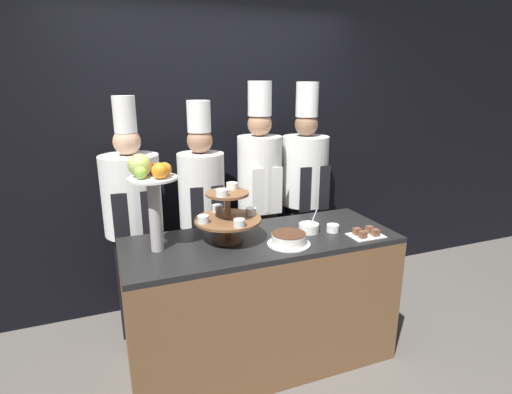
% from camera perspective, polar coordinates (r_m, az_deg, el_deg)
% --- Properties ---
extents(ground_plane, '(14.00, 14.00, 0.00)m').
position_cam_1_polar(ground_plane, '(2.83, 3.62, -25.98)').
color(ground_plane, '#5B5651').
extents(wall_back, '(10.00, 0.06, 2.80)m').
position_cam_1_polar(wall_back, '(3.45, -5.79, 7.72)').
color(wall_back, black).
rests_on(wall_back, ground_plane).
extents(buffet_counter, '(1.77, 0.68, 0.92)m').
position_cam_1_polar(buffet_counter, '(2.81, 0.76, -14.62)').
color(buffet_counter, brown).
rests_on(buffet_counter, ground_plane).
extents(tiered_stand, '(0.42, 0.42, 0.36)m').
position_cam_1_polar(tiered_stand, '(2.50, -4.06, -2.46)').
color(tiered_stand, brown).
rests_on(tiered_stand, buffet_counter).
extents(fruit_pedestal, '(0.29, 0.29, 0.58)m').
position_cam_1_polar(fruit_pedestal, '(2.37, -14.83, 1.81)').
color(fruit_pedestal, '#B2ADA8').
rests_on(fruit_pedestal, buffet_counter).
extents(cake_round, '(0.27, 0.27, 0.07)m').
position_cam_1_polar(cake_round, '(2.50, 4.72, -6.01)').
color(cake_round, white).
rests_on(cake_round, buffet_counter).
extents(cup_white, '(0.08, 0.08, 0.05)m').
position_cam_1_polar(cup_white, '(2.75, 10.90, -4.39)').
color(cup_white, white).
rests_on(cup_white, buffet_counter).
extents(cake_square_tray, '(0.22, 0.16, 0.05)m').
position_cam_1_polar(cake_square_tray, '(2.73, 15.46, -5.02)').
color(cake_square_tray, white).
rests_on(cake_square_tray, buffet_counter).
extents(serving_bowl_near, '(0.13, 0.13, 0.16)m').
position_cam_1_polar(serving_bowl_near, '(2.72, 7.55, -4.39)').
color(serving_bowl_near, white).
rests_on(serving_bowl_near, buffet_counter).
extents(chef_left, '(0.42, 0.42, 1.81)m').
position_cam_1_polar(chef_left, '(3.05, -17.10, -2.60)').
color(chef_left, black).
rests_on(chef_left, ground_plane).
extents(chef_center_left, '(0.35, 0.35, 1.77)m').
position_cam_1_polar(chef_center_left, '(3.12, -7.67, -1.37)').
color(chef_center_left, '#38332D').
rests_on(chef_center_left, ground_plane).
extents(chef_center_right, '(0.35, 0.35, 1.91)m').
position_cam_1_polar(chef_center_right, '(3.24, 0.51, 0.92)').
color(chef_center_right, '#38332D').
rests_on(chef_center_right, ground_plane).
extents(chef_right, '(0.38, 0.38, 1.90)m').
position_cam_1_polar(chef_right, '(3.41, 6.90, 1.18)').
color(chef_right, black).
rests_on(chef_right, ground_plane).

